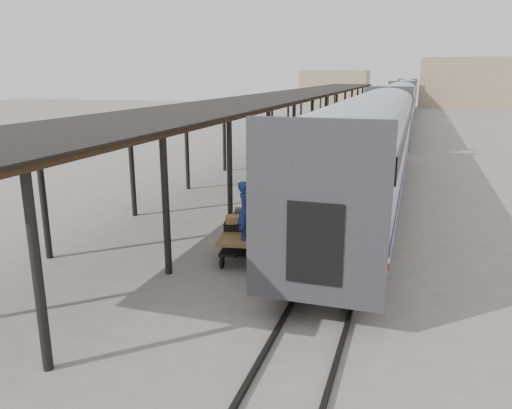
{
  "coord_description": "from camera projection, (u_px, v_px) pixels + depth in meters",
  "views": [
    {
      "loc": [
        5.05,
        -13.87,
        5.53
      ],
      "look_at": [
        0.63,
        -0.03,
        1.7
      ],
      "focal_mm": 35.0,
      "sensor_mm": 36.0,
      "label": 1
    }
  ],
  "objects": [
    {
      "name": "pedestrian",
      "position": [
        302.0,
        154.0,
        30.45
      ],
      "size": [
        0.98,
        0.71,
        1.54
      ],
      "primitive_type": "imported",
      "rotation": [
        0.0,
        0.0,
        3.56
      ],
      "color": "black",
      "rests_on": "ground"
    },
    {
      "name": "canopy",
      "position": [
        302.0,
        94.0,
        37.76
      ],
      "size": [
        4.9,
        64.3,
        4.15
      ],
      "color": "#422B19",
      "rests_on": "ground"
    },
    {
      "name": "porter",
      "position": [
        245.0,
        210.0,
        14.33
      ],
      "size": [
        0.5,
        0.68,
        1.71
      ],
      "primitive_type": "imported",
      "rotation": [
        0.0,
        0.0,
        1.72
      ],
      "color": "navy",
      "rests_on": "baggage_cart"
    },
    {
      "name": "rails",
      "position": [
        394.0,
        134.0,
        46.04
      ],
      "size": [
        1.54,
        150.0,
        0.12
      ],
      "color": "black",
      "rests_on": "ground"
    },
    {
      "name": "suitcase_stack",
      "position": [
        242.0,
        221.0,
        15.5
      ],
      "size": [
        1.15,
        1.22,
        0.59
      ],
      "rotation": [
        0.0,
        0.0,
        0.16
      ],
      "color": "#3A393C",
      "rests_on": "baggage_cart"
    },
    {
      "name": "baggage_cart",
      "position": [
        244.0,
        238.0,
        15.28
      ],
      "size": [
        1.62,
        2.57,
        0.86
      ],
      "rotation": [
        0.0,
        0.0,
        0.16
      ],
      "color": "brown",
      "rests_on": "ground"
    },
    {
      "name": "luggage_tug",
      "position": [
        306.0,
        155.0,
        30.83
      ],
      "size": [
        1.41,
        1.8,
        1.4
      ],
      "rotation": [
        0.0,
        0.0,
        0.32
      ],
      "color": "maroon",
      "rests_on": "ground"
    },
    {
      "name": "ground",
      "position": [
        237.0,
        255.0,
        15.68
      ],
      "size": [
        160.0,
        160.0,
        0.0
      ],
      "primitive_type": "plane",
      "color": "slate",
      "rests_on": "ground"
    },
    {
      "name": "building_far",
      "position": [
        476.0,
        83.0,
        82.39
      ],
      "size": [
        18.0,
        10.0,
        8.0
      ],
      "primitive_type": "cube",
      "color": "tan",
      "rests_on": "ground"
    },
    {
      "name": "building_left",
      "position": [
        335.0,
        87.0,
        93.38
      ],
      "size": [
        12.0,
        8.0,
        6.0
      ],
      "primitive_type": "cube",
      "color": "tan",
      "rests_on": "ground"
    },
    {
      "name": "train",
      "position": [
        396.0,
        106.0,
        45.18
      ],
      "size": [
        3.45,
        76.01,
        4.01
      ],
      "color": "silver",
      "rests_on": "ground"
    }
  ]
}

